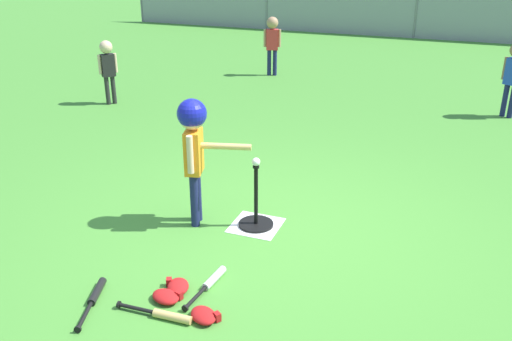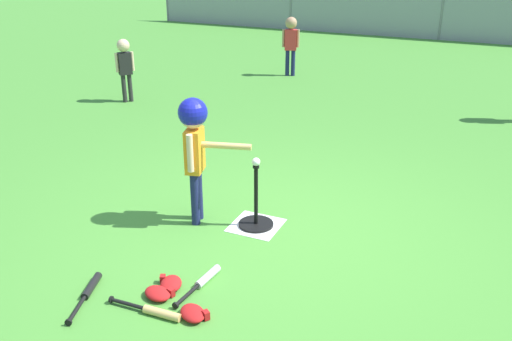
# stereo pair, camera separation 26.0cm
# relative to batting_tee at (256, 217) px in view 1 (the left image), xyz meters

# --- Properties ---
(ground_plane) EXTENTS (60.00, 60.00, 0.00)m
(ground_plane) POSITION_rel_batting_tee_xyz_m (0.24, -0.13, -0.09)
(ground_plane) COLOR #478C33
(home_plate) EXTENTS (0.44, 0.44, 0.01)m
(home_plate) POSITION_rel_batting_tee_xyz_m (0.00, 0.00, -0.09)
(home_plate) COLOR white
(home_plate) RESTS_ON ground_plane
(batting_tee) EXTENTS (0.32, 0.32, 0.60)m
(batting_tee) POSITION_rel_batting_tee_xyz_m (0.00, 0.00, 0.00)
(batting_tee) COLOR black
(batting_tee) RESTS_ON ground_plane
(baseball_on_tee) EXTENTS (0.07, 0.07, 0.07)m
(baseball_on_tee) POSITION_rel_batting_tee_xyz_m (0.00, 0.00, 0.54)
(baseball_on_tee) COLOR white
(baseball_on_tee) RESTS_ON batting_tee
(batter_child) EXTENTS (0.63, 0.33, 1.18)m
(batter_child) POSITION_rel_batting_tee_xyz_m (-0.53, -0.14, 0.75)
(batter_child) COLOR #191E4C
(batter_child) RESTS_ON ground_plane
(fielder_near_right) EXTENTS (0.21, 0.24, 0.99)m
(fielder_near_right) POSITION_rel_batting_tee_xyz_m (-3.53, 2.87, 0.55)
(fielder_near_right) COLOR #262626
(fielder_near_right) RESTS_ON ground_plane
(fielder_deep_center) EXTENTS (0.31, 0.21, 1.08)m
(fielder_deep_center) POSITION_rel_batting_tee_xyz_m (-1.81, 5.57, 0.60)
(fielder_deep_center) COLOR #191E4C
(fielder_deep_center) RESTS_ON ground_plane
(spare_bat_silver) EXTENTS (0.10, 0.56, 0.06)m
(spare_bat_silver) POSITION_rel_batting_tee_xyz_m (0.01, -1.00, -0.06)
(spare_bat_silver) COLOR silver
(spare_bat_silver) RESTS_ON ground_plane
(spare_bat_wood) EXTENTS (0.58, 0.08, 0.06)m
(spare_bat_wood) POSITION_rel_batting_tee_xyz_m (-0.12, -1.47, -0.06)
(spare_bat_wood) COLOR #DBB266
(spare_bat_wood) RESTS_ON ground_plane
(spare_bat_black) EXTENTS (0.24, 0.56, 0.06)m
(spare_bat_black) POSITION_rel_batting_tee_xyz_m (-0.70, -1.47, -0.06)
(spare_bat_black) COLOR black
(spare_bat_black) RESTS_ON ground_plane
(glove_near_bats) EXTENTS (0.24, 0.27, 0.07)m
(glove_near_bats) POSITION_rel_batting_tee_xyz_m (-0.19, -1.15, -0.05)
(glove_near_bats) COLOR #B21919
(glove_near_bats) RESTS_ON ground_plane
(glove_tossed_aside) EXTENTS (0.25, 0.21, 0.07)m
(glove_tossed_aside) POSITION_rel_batting_tee_xyz_m (-0.21, -1.29, -0.05)
(glove_tossed_aside) COLOR #B21919
(glove_tossed_aside) RESTS_ON ground_plane
(glove_outfield_drop) EXTENTS (0.27, 0.26, 0.07)m
(glove_outfield_drop) POSITION_rel_batting_tee_xyz_m (0.14, -1.38, -0.05)
(glove_outfield_drop) COLOR #B21919
(glove_outfield_drop) RESTS_ON ground_plane
(outfield_fence) EXTENTS (16.06, 0.06, 1.15)m
(outfield_fence) POSITION_rel_batting_tee_xyz_m (0.24, 10.66, 0.53)
(outfield_fence) COLOR slate
(outfield_fence) RESTS_ON ground_plane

